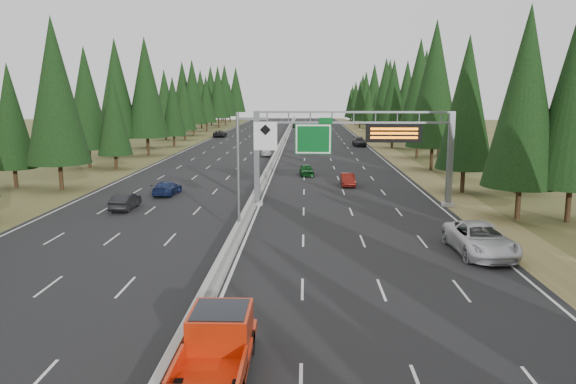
{
  "coord_description": "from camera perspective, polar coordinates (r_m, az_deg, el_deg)",
  "views": [
    {
      "loc": [
        4.35,
        -10.99,
        9.2
      ],
      "look_at": [
        3.4,
        20.0,
        3.8
      ],
      "focal_mm": 35.0,
      "sensor_mm": 36.0,
      "label": 1
    }
  ],
  "objects": [
    {
      "name": "tree_row_right",
      "position": [
        86.46,
        14.0,
        9.53
      ],
      "size": [
        11.67,
        241.58,
        18.68
      ],
      "color": "black",
      "rests_on": "ground"
    },
    {
      "name": "car_onc_white",
      "position": [
        84.28,
        -2.23,
        4.11
      ],
      "size": [
        1.89,
        4.03,
        1.33
      ],
      "primitive_type": "imported",
      "rotation": [
        0.0,
        0.0,
        3.22
      ],
      "color": "silver",
      "rests_on": "road"
    },
    {
      "name": "car_onc_blue",
      "position": [
        52.83,
        -12.19,
        0.41
      ],
      "size": [
        2.13,
        4.53,
        1.28
      ],
      "primitive_type": "imported",
      "rotation": [
        0.0,
        0.0,
        3.06
      ],
      "color": "navy",
      "rests_on": "road"
    },
    {
      "name": "shoulder_left",
      "position": [
        94.1,
        -11.89,
        4.07
      ],
      "size": [
        3.6,
        260.0,
        0.06
      ],
      "primitive_type": "cube",
      "color": "#505025",
      "rests_on": "ground"
    },
    {
      "name": "car_onc_far",
      "position": [
        123.66,
        -6.92,
        5.92
      ],
      "size": [
        2.59,
        5.46,
        1.51
      ],
      "primitive_type": "imported",
      "rotation": [
        0.0,
        0.0,
        3.16
      ],
      "color": "black",
      "rests_on": "road"
    },
    {
      "name": "car_ahead_dkgrey",
      "position": [
        101.49,
        7.25,
        5.07
      ],
      "size": [
        2.27,
        5.36,
        1.54
      ],
      "primitive_type": "imported",
      "rotation": [
        0.0,
        0.0,
        0.02
      ],
      "color": "black",
      "rests_on": "road"
    },
    {
      "name": "red_pickup",
      "position": [
        19.45,
        -7.05,
        -14.63
      ],
      "size": [
        2.14,
        5.98,
        1.95
      ],
      "color": "black",
      "rests_on": "road"
    },
    {
      "name": "car_ahead_green",
      "position": [
        64.05,
        1.89,
        2.26
      ],
      "size": [
        1.82,
        3.86,
        1.28
      ],
      "primitive_type": "imported",
      "rotation": [
        0.0,
        0.0,
        0.08
      ],
      "color": "#12521C",
      "rests_on": "road"
    },
    {
      "name": "tree_row_left",
      "position": [
        92.47,
        -14.95,
        9.63
      ],
      "size": [
        11.37,
        244.03,
        18.93
      ],
      "color": "black",
      "rests_on": "ground"
    },
    {
      "name": "silver_minivan",
      "position": [
        34.35,
        18.96,
        -4.54
      ],
      "size": [
        3.22,
        6.52,
        1.78
      ],
      "primitive_type": "imported",
      "rotation": [
        0.0,
        0.0,
        0.04
      ],
      "color": "silver",
      "rests_on": "road"
    },
    {
      "name": "car_ahead_white",
      "position": [
        137.73,
        1.76,
        6.39
      ],
      "size": [
        2.72,
        5.61,
        1.54
      ],
      "primitive_type": "imported",
      "rotation": [
        0.0,
        0.0,
        -0.03
      ],
      "color": "silver",
      "rests_on": "road"
    },
    {
      "name": "car_onc_near",
      "position": [
        46.94,
        -16.2,
        -0.9
      ],
      "size": [
        1.49,
        4.08,
        1.34
      ],
      "primitive_type": "imported",
      "rotation": [
        0.0,
        0.0,
        3.12
      ],
      "color": "black",
      "rests_on": "road"
    },
    {
      "name": "hov_sign_pole",
      "position": [
        36.43,
        -4.19,
        2.79
      ],
      "size": [
        2.8,
        0.5,
        8.0
      ],
      "color": "slate",
      "rests_on": "road"
    },
    {
      "name": "median_barrier",
      "position": [
        91.52,
        -0.97,
        4.36
      ],
      "size": [
        0.7,
        260.0,
        0.85
      ],
      "color": "gray",
      "rests_on": "road"
    },
    {
      "name": "shoulder_right",
      "position": [
        92.44,
        10.15,
        4.02
      ],
      "size": [
        3.6,
        260.0,
        0.06
      ],
      "primitive_type": "cube",
      "color": "olive",
      "rests_on": "ground"
    },
    {
      "name": "car_ahead_dkred",
      "position": [
        57.0,
        6.09,
        1.25
      ],
      "size": [
        1.36,
        3.85,
        1.27
      ],
      "primitive_type": "imported",
      "rotation": [
        0.0,
        0.0,
        0.0
      ],
      "color": "#5F120D",
      "rests_on": "road"
    },
    {
      "name": "sign_gantry",
      "position": [
        46.27,
        7.45,
        4.91
      ],
      "size": [
        16.75,
        0.98,
        7.8
      ],
      "color": "slate",
      "rests_on": "road"
    },
    {
      "name": "road",
      "position": [
        91.56,
        -0.97,
        4.13
      ],
      "size": [
        32.0,
        260.0,
        0.08
      ],
      "primitive_type": "cube",
      "color": "black",
      "rests_on": "ground"
    },
    {
      "name": "car_ahead_far",
      "position": [
        158.85,
        0.74,
        6.81
      ],
      "size": [
        1.9,
        3.9,
        1.28
      ],
      "primitive_type": "imported",
      "rotation": [
        0.0,
        0.0,
        0.1
      ],
      "color": "black",
      "rests_on": "road"
    }
  ]
}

